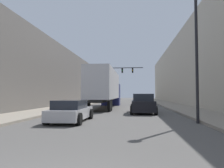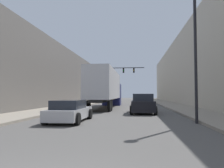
% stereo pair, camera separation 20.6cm
% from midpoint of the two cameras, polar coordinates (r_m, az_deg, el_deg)
% --- Properties ---
extents(sidewalk_right, '(3.33, 80.00, 0.15)m').
position_cam_midpoint_polar(sidewalk_right, '(33.26, 15.33, -5.20)').
color(sidewalk_right, gray).
rests_on(sidewalk_right, ground).
extents(sidewalk_left, '(3.33, 80.00, 0.15)m').
position_cam_midpoint_polar(sidewalk_left, '(33.84, -7.49, -5.23)').
color(sidewalk_left, gray).
rests_on(sidewalk_left, ground).
extents(building_right, '(6.00, 80.00, 11.14)m').
position_cam_midpoint_polar(building_right, '(34.49, 22.91, 4.15)').
color(building_right, '#BCB29E').
rests_on(building_right, ground).
extents(building_left, '(6.00, 80.00, 8.24)m').
position_cam_midpoint_polar(building_left, '(35.31, -14.82, 1.51)').
color(building_left, '#66605B').
rests_on(building_left, ground).
extents(semi_truck, '(2.47, 14.64, 4.19)m').
position_cam_midpoint_polar(semi_truck, '(25.80, -1.23, -0.98)').
color(semi_truck, silver).
rests_on(semi_truck, ground).
extents(sedan_car, '(1.95, 4.24, 1.24)m').
position_cam_midpoint_polar(sedan_car, '(12.90, -10.55, -6.98)').
color(sedan_car, '#B7B7BC').
rests_on(sedan_car, ground).
extents(suv_car, '(2.06, 4.53, 1.61)m').
position_cam_midpoint_polar(suv_car, '(18.48, 8.34, -5.16)').
color(suv_car, black).
rests_on(suv_car, ground).
extents(traffic_signal_gantry, '(7.99, 0.35, 6.96)m').
position_cam_midpoint_polar(traffic_signal_gantry, '(41.99, 0.69, 1.98)').
color(traffic_signal_gantry, black).
rests_on(traffic_signal_gantry, ground).
extents(street_lamp, '(0.44, 0.44, 7.50)m').
position_cam_midpoint_polar(street_lamp, '(13.08, 21.34, 11.54)').
color(street_lamp, black).
rests_on(street_lamp, ground).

